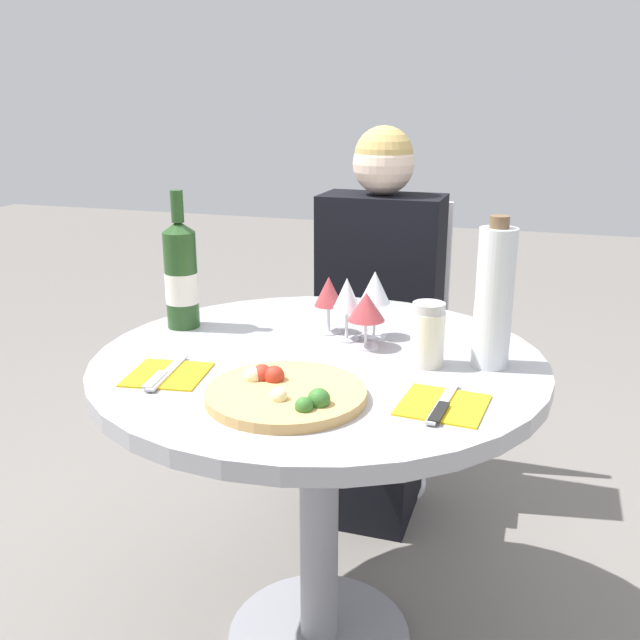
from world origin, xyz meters
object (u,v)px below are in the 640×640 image
Objects in this scene: seated_diner at (373,343)px; tall_carafe at (494,297)px; pizza_large at (285,393)px; wine_bottle at (181,275)px; dining_table at (319,415)px; chair_behind_diner at (383,349)px.

seated_diner reaches higher than tall_carafe.
pizza_large is at bearing -139.02° from tall_carafe.
dining_table is at bearing -14.48° from wine_bottle.
wine_bottle reaches higher than chair_behind_diner.
pizza_large is 0.96× the size of tall_carafe.
chair_behind_diner is at bearing 93.36° from dining_table.
tall_carafe is (0.35, 0.06, 0.29)m from dining_table.
tall_carafe is (0.73, -0.04, 0.02)m from wine_bottle.
wine_bottle is 1.06× the size of tall_carafe.
seated_diner is 0.97m from pizza_large.
tall_carafe is at bearing -3.17° from wine_bottle.
seated_diner is 4.03× the size of pizza_large.
dining_table is 0.86m from chair_behind_diner.
wine_bottle is (-0.33, -0.61, 0.34)m from seated_diner.
chair_behind_diner is 0.16m from seated_diner.
pizza_large is at bearing 93.31° from chair_behind_diner.
wine_bottle is 0.73m from tall_carafe.
seated_diner is 0.77m from wine_bottle.
chair_behind_diner is 1.13m from pizza_large.
seated_diner reaches higher than chair_behind_diner.
pizza_large is at bearing -86.88° from dining_table.
chair_behind_diner is at bearing 66.43° from wine_bottle.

